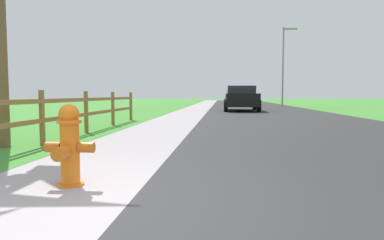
% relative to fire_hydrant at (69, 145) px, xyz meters
% --- Properties ---
extents(ground_plane, '(120.00, 120.00, 0.00)m').
position_rel_fire_hydrant_xyz_m(ground_plane, '(0.82, 24.09, -0.46)').
color(ground_plane, '#428C31').
extents(road_asphalt, '(7.00, 66.00, 0.01)m').
position_rel_fire_hydrant_xyz_m(road_asphalt, '(4.32, 26.09, -0.46)').
color(road_asphalt, '#2C2C2C').
rests_on(road_asphalt, ground).
extents(curb_concrete, '(6.00, 66.00, 0.01)m').
position_rel_fire_hydrant_xyz_m(curb_concrete, '(-2.18, 26.09, -0.46)').
color(curb_concrete, '#A39A9C').
rests_on(curb_concrete, ground).
extents(grass_verge, '(5.00, 66.00, 0.00)m').
position_rel_fire_hydrant_xyz_m(grass_verge, '(-3.68, 26.09, -0.46)').
color(grass_verge, '#428C31').
rests_on(grass_verge, ground).
extents(fire_hydrant, '(0.55, 0.45, 0.92)m').
position_rel_fire_hydrant_xyz_m(fire_hydrant, '(0.00, 0.00, 0.00)').
color(fire_hydrant, orange).
rests_on(fire_hydrant, ground).
extents(rail_fence, '(0.11, 11.64, 1.11)m').
position_rel_fire_hydrant_xyz_m(rail_fence, '(-1.92, 4.19, 0.18)').
color(rail_fence, brown).
rests_on(rail_fence, ground).
extents(parked_suv_black, '(2.17, 4.85, 1.57)m').
position_rel_fire_hydrant_xyz_m(parked_suv_black, '(2.88, 18.74, 0.33)').
color(parked_suv_black, black).
rests_on(parked_suv_black, ground).
extents(parked_car_blue, '(2.14, 4.91, 1.62)m').
position_rel_fire_hydrant_xyz_m(parked_car_blue, '(3.17, 28.46, 0.35)').
color(parked_car_blue, navy).
rests_on(parked_car_blue, ground).
extents(parked_car_red, '(2.31, 4.69, 1.51)m').
position_rel_fire_hydrant_xyz_m(parked_car_red, '(3.16, 38.80, 0.32)').
color(parked_car_red, maroon).
rests_on(parked_car_red, ground).
extents(parked_car_silver, '(2.21, 4.60, 1.62)m').
position_rel_fire_hydrant_xyz_m(parked_car_silver, '(3.42, 47.48, 0.34)').
color(parked_car_silver, '#B7BABF').
rests_on(parked_car_silver, ground).
extents(street_lamp, '(1.17, 0.20, 6.66)m').
position_rel_fire_hydrant_xyz_m(street_lamp, '(6.90, 26.78, 3.47)').
color(street_lamp, gray).
rests_on(street_lamp, ground).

